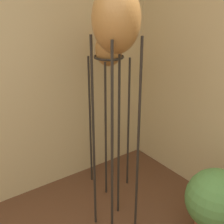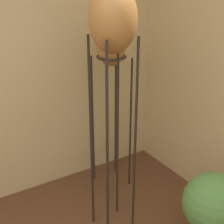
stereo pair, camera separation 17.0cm
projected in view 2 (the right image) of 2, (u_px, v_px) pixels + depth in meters
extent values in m
cylinder|color=#28231E|center=(107.00, 153.00, 2.25)|extent=(0.02, 0.02, 1.62)
cylinder|color=#28231E|center=(135.00, 145.00, 2.37)|extent=(0.02, 0.02, 1.62)
cylinder|color=#28231E|center=(91.00, 140.00, 2.44)|extent=(0.02, 0.02, 1.62)
cylinder|color=#28231E|center=(118.00, 132.00, 2.56)|extent=(0.02, 0.02, 1.62)
torus|color=#28231E|center=(113.00, 35.00, 2.08)|extent=(0.25, 0.25, 0.02)
ellipsoid|color=#A87038|center=(113.00, 19.00, 2.04)|extent=(0.33, 0.33, 0.46)
cylinder|color=#28231E|center=(107.00, 133.00, 2.87)|extent=(0.02, 0.02, 1.33)
cylinder|color=#28231E|center=(130.00, 126.00, 3.00)|extent=(0.02, 0.02, 1.33)
cylinder|color=#28231E|center=(93.00, 122.00, 3.08)|extent=(0.02, 0.02, 1.33)
cylinder|color=#28231E|center=(116.00, 117.00, 3.21)|extent=(0.02, 0.02, 1.33)
torus|color=#28231E|center=(111.00, 57.00, 2.78)|extent=(0.27, 0.27, 0.02)
ellipsoid|color=#A87038|center=(111.00, 49.00, 2.76)|extent=(0.24, 0.24, 0.31)
cylinder|color=#A87038|center=(111.00, 28.00, 2.68)|extent=(0.11, 0.11, 0.06)
torus|color=#A87038|center=(111.00, 25.00, 2.67)|extent=(0.15, 0.15, 0.02)
torus|color=#B26647|center=(211.00, 222.00, 2.44)|extent=(0.30, 0.30, 0.02)
sphere|color=#568E47|center=(214.00, 204.00, 2.37)|extent=(0.48, 0.48, 0.48)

